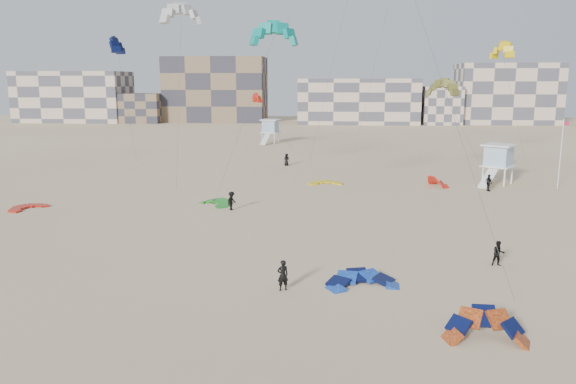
# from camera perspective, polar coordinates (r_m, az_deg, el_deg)

# --- Properties ---
(ground) EXTENTS (320.00, 320.00, 0.00)m
(ground) POSITION_cam_1_polar(r_m,az_deg,el_deg) (28.61, -2.01, -12.39)
(ground) COLOR #D3B68E
(ground) RESTS_ON ground
(kite_ground_blue) EXTENTS (4.88, 5.05, 2.20)m
(kite_ground_blue) POSITION_cam_1_polar(r_m,az_deg,el_deg) (32.71, 7.54, -9.38)
(kite_ground_blue) COLOR blue
(kite_ground_blue) RESTS_ON ground
(kite_ground_orange) EXTENTS (3.67, 3.73, 3.50)m
(kite_ground_orange) POSITION_cam_1_polar(r_m,az_deg,el_deg) (27.59, 19.40, -13.99)
(kite_ground_orange) COLOR #EC551F
(kite_ground_orange) RESTS_ON ground
(kite_ground_red) EXTENTS (4.63, 4.56, 0.60)m
(kite_ground_red) POSITION_cam_1_polar(r_m,az_deg,el_deg) (56.40, -24.90, -1.55)
(kite_ground_red) COLOR #CA3302
(kite_ground_red) RESTS_ON ground
(kite_ground_green) EXTENTS (4.82, 4.83, 1.56)m
(kite_ground_green) POSITION_cam_1_polar(r_m,az_deg,el_deg) (53.34, -7.39, -1.27)
(kite_ground_green) COLOR #168E22
(kite_ground_green) RESTS_ON ground
(kite_ground_red_far) EXTENTS (3.89, 3.85, 3.05)m
(kite_ground_red_far) POSITION_cam_1_polar(r_m,az_deg,el_deg) (64.16, 14.92, 0.56)
(kite_ground_red_far) COLOR #CA3302
(kite_ground_red_far) RESTS_ON ground
(kite_ground_yellow) EXTENTS (3.89, 4.05, 0.60)m
(kite_ground_yellow) POSITION_cam_1_polar(r_m,az_deg,el_deg) (63.59, 3.83, 0.83)
(kite_ground_yellow) COLOR yellow
(kite_ground_yellow) RESTS_ON ground
(kitesurfer_main) EXTENTS (0.76, 0.64, 1.76)m
(kitesurfer_main) POSITION_cam_1_polar(r_m,az_deg,el_deg) (31.40, -0.54, -8.46)
(kitesurfer_main) COLOR black
(kitesurfer_main) RESTS_ON ground
(kitesurfer_b) EXTENTS (0.80, 0.63, 1.61)m
(kitesurfer_b) POSITION_cam_1_polar(r_m,az_deg,el_deg) (37.81, 20.60, -5.87)
(kitesurfer_b) COLOR black
(kitesurfer_b) RESTS_ON ground
(kitesurfer_c) EXTENTS (1.04, 1.26, 1.70)m
(kitesurfer_c) POSITION_cam_1_polar(r_m,az_deg,el_deg) (50.68, -5.75, -0.91)
(kitesurfer_c) COLOR black
(kitesurfer_c) RESTS_ON ground
(kitesurfer_d) EXTENTS (0.77, 1.14, 1.80)m
(kitesurfer_d) POSITION_cam_1_polar(r_m,az_deg,el_deg) (62.80, 19.72, 0.89)
(kitesurfer_d) COLOR black
(kitesurfer_d) RESTS_ON ground
(kitesurfer_e) EXTENTS (0.97, 0.83, 1.68)m
(kitesurfer_e) POSITION_cam_1_polar(r_m,az_deg,el_deg) (77.02, -0.15, 3.31)
(kitesurfer_e) COLOR black
(kitesurfer_e) RESTS_ON ground
(kitesurfer_f) EXTENTS (0.72, 1.52, 1.58)m
(kitesurfer_f) POSITION_cam_1_polar(r_m,az_deg,el_deg) (84.62, 21.68, 3.20)
(kitesurfer_f) COLOR black
(kitesurfer_f) RESTS_ON ground
(kite_fly_teal_a) EXTENTS (7.43, 4.34, 15.46)m
(kite_fly_teal_a) POSITION_cam_1_polar(r_m,az_deg,el_deg) (47.23, -1.44, 15.55)
(kite_fly_teal_a) COLOR #118E88
(kite_fly_teal_a) RESTS_ON ground
(kite_fly_grey) EXTENTS (5.55, 6.59, 18.33)m
(kite_fly_grey) POSITION_cam_1_polar(r_m,az_deg,el_deg) (59.19, -10.79, 17.15)
(kite_fly_grey) COLOR silver
(kite_fly_grey) RESTS_ON ground
(kite_fly_olive) EXTENTS (6.30, 10.83, 11.02)m
(kite_fly_olive) POSITION_cam_1_polar(r_m,az_deg,el_deg) (65.18, 15.42, 10.05)
(kite_fly_olive) COLOR brown
(kite_fly_olive) RESTS_ON ground
(kite_fly_yellow) EXTENTS (5.76, 5.54, 15.71)m
(kite_fly_yellow) POSITION_cam_1_polar(r_m,az_deg,el_deg) (83.24, 20.93, 13.16)
(kite_fly_yellow) COLOR yellow
(kite_fly_yellow) RESTS_ON ground
(kite_fly_navy) EXTENTS (4.77, 4.68, 16.25)m
(kite_fly_navy) POSITION_cam_1_polar(r_m,az_deg,el_deg) (76.87, -16.98, 13.91)
(kite_fly_navy) COLOR #060838
(kite_fly_navy) RESTS_ON ground
(kite_fly_red) EXTENTS (8.59, 10.82, 8.57)m
(kite_fly_red) POSITION_cam_1_polar(r_m,az_deg,el_deg) (94.50, -3.15, 9.43)
(kite_fly_red) COLOR #CA3302
(kite_fly_red) RESTS_ON ground
(lifeguard_tower_near) EXTENTS (4.43, 6.77, 4.50)m
(lifeguard_tower_near) POSITION_cam_1_polar(r_m,az_deg,el_deg) (67.34, 20.57, 2.64)
(lifeguard_tower_near) COLOR white
(lifeguard_tower_near) RESTS_ON ground
(lifeguard_tower_far) EXTENTS (3.77, 6.42, 4.43)m
(lifeguard_tower_far) POSITION_cam_1_polar(r_m,az_deg,el_deg) (105.06, -1.80, 6.17)
(lifeguard_tower_far) COLOR white
(lifeguard_tower_far) RESTS_ON ground
(flagpole) EXTENTS (0.61, 0.09, 7.52)m
(flagpole) POSITION_cam_1_polar(r_m,az_deg,el_deg) (66.57, 25.98, 3.63)
(flagpole) COLOR white
(flagpole) RESTS_ON ground
(condo_west_a) EXTENTS (30.00, 15.00, 14.00)m
(condo_west_a) POSITION_cam_1_polar(r_m,az_deg,el_deg) (172.34, -20.89, 9.03)
(condo_west_a) COLOR #CDB396
(condo_west_a) RESTS_ON ground
(condo_west_b) EXTENTS (28.00, 14.00, 18.00)m
(condo_west_b) POSITION_cam_1_polar(r_m,az_deg,el_deg) (163.43, -7.33, 10.29)
(condo_west_b) COLOR brown
(condo_west_b) RESTS_ON ground
(condo_mid) EXTENTS (32.00, 16.00, 12.00)m
(condo_mid) POSITION_cam_1_polar(r_m,az_deg,el_deg) (156.30, 7.10, 9.15)
(condo_mid) COLOR #CDB396
(condo_mid) RESTS_ON ground
(condo_east) EXTENTS (26.00, 14.00, 16.00)m
(condo_east) POSITION_cam_1_polar(r_m,az_deg,el_deg) (164.92, 21.29, 9.28)
(condo_east) COLOR #CDB396
(condo_east) RESTS_ON ground
(condo_fill_left) EXTENTS (12.00, 10.00, 8.00)m
(condo_fill_left) POSITION_cam_1_polar(r_m,az_deg,el_deg) (163.08, -14.68, 8.26)
(condo_fill_left) COLOR brown
(condo_fill_left) RESTS_ON ground
(condo_fill_right) EXTENTS (10.00, 10.00, 10.00)m
(condo_fill_right) POSITION_cam_1_polar(r_m,az_deg,el_deg) (156.88, 15.26, 8.49)
(condo_fill_right) COLOR #CDB396
(condo_fill_right) RESTS_ON ground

